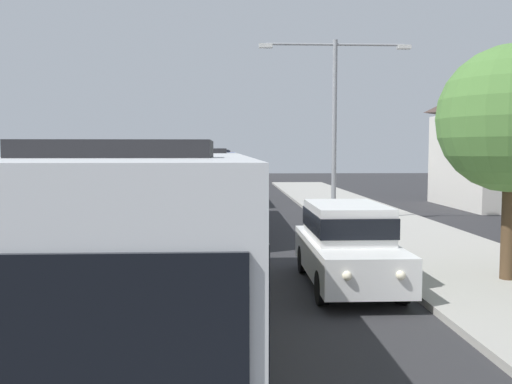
# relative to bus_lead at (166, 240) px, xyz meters

# --- Properties ---
(bus_lead) EXTENTS (2.58, 11.89, 3.21)m
(bus_lead) POSITION_rel_bus_lead_xyz_m (0.00, 0.00, 0.00)
(bus_lead) COLOR silver
(bus_lead) RESTS_ON ground_plane
(bus_second_in_line) EXTENTS (2.58, 11.18, 3.21)m
(bus_second_in_line) POSITION_rel_bus_lead_xyz_m (-0.00, 12.91, -0.00)
(bus_second_in_line) COLOR silver
(bus_second_in_line) RESTS_ON ground_plane
(bus_middle) EXTENTS (2.58, 10.80, 3.21)m
(bus_middle) POSITION_rel_bus_lead_xyz_m (-0.00, 25.22, -0.00)
(bus_middle) COLOR #284C8C
(bus_middle) RESTS_ON ground_plane
(bus_fourth_in_line) EXTENTS (2.58, 10.53, 3.21)m
(bus_fourth_in_line) POSITION_rel_bus_lead_xyz_m (-0.00, 37.87, -0.00)
(bus_fourth_in_line) COLOR #284C8C
(bus_fourth_in_line) RESTS_ON ground_plane
(bus_rear) EXTENTS (2.58, 11.90, 3.21)m
(bus_rear) POSITION_rel_bus_lead_xyz_m (0.00, 49.96, 0.00)
(bus_rear) COLOR maroon
(bus_rear) RESTS_ON ground_plane
(white_suv) EXTENTS (1.86, 4.79, 1.90)m
(white_suv) POSITION_rel_bus_lead_xyz_m (3.70, 3.64, -0.66)
(white_suv) COLOR white
(white_suv) RESTS_ON ground_plane
(streetlamp_mid) EXTENTS (6.41, 0.28, 7.63)m
(streetlamp_mid) POSITION_rel_bus_lead_xyz_m (5.40, 14.32, 3.21)
(streetlamp_mid) COLOR gray
(streetlamp_mid) RESTS_ON sidewalk
(roadside_tree) EXTENTS (3.37, 3.37, 5.38)m
(roadside_tree) POSITION_rel_bus_lead_xyz_m (7.44, 3.53, 2.14)
(roadside_tree) COLOR #4C3823
(roadside_tree) RESTS_ON sidewalk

